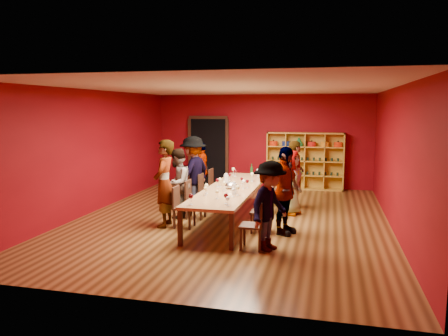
{
  "coord_description": "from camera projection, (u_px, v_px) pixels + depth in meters",
  "views": [
    {
      "loc": [
        2.17,
        -9.62,
        2.54
      ],
      "look_at": [
        -0.26,
        0.29,
        1.15
      ],
      "focal_mm": 35.0,
      "sensor_mm": 36.0,
      "label": 1
    }
  ],
  "objects": [
    {
      "name": "wine_glass_8",
      "position": [
        205.0,
        189.0,
        9.04
      ],
      "size": [
        0.08,
        0.08,
        0.19
      ],
      "color": "white",
      "rests_on": "tasting_table"
    },
    {
      "name": "shelving_unit",
      "position": [
        305.0,
        158.0,
        13.8
      ],
      "size": [
        2.4,
        0.4,
        1.8
      ],
      "color": "gold",
      "rests_on": "ground"
    },
    {
      "name": "person_right_4",
      "position": [
        296.0,
        174.0,
        11.18
      ],
      "size": [
        0.54,
        0.69,
        1.73
      ],
      "primitive_type": "imported",
      "rotation": [
        0.0,
        0.0,
        1.7
      ],
      "color": "#151B3A",
      "rests_on": "ground"
    },
    {
      "name": "wine_glass_10",
      "position": [
        220.0,
        180.0,
        10.07
      ],
      "size": [
        0.08,
        0.08,
        0.21
      ],
      "color": "white",
      "rests_on": "tasting_table"
    },
    {
      "name": "person_right_3",
      "position": [
        291.0,
        182.0,
        10.49
      ],
      "size": [
        0.65,
        0.86,
        1.56
      ],
      "primitive_type": "imported",
      "rotation": [
        0.0,
        0.0,
        1.22
      ],
      "color": "#5470AD",
      "rests_on": "ground"
    },
    {
      "name": "wine_glass_20",
      "position": [
        247.0,
        182.0,
        9.94
      ],
      "size": [
        0.08,
        0.08,
        0.19
      ],
      "color": "white",
      "rests_on": "tasting_table"
    },
    {
      "name": "carafe_a",
      "position": [
        226.0,
        180.0,
        10.26
      ],
      "size": [
        0.14,
        0.14,
        0.29
      ],
      "color": "white",
      "rests_on": "tasting_table"
    },
    {
      "name": "wine_bottle",
      "position": [
        252.0,
        171.0,
        11.7
      ],
      "size": [
        0.1,
        0.1,
        0.33
      ],
      "color": "#123317",
      "rests_on": "tasting_table"
    },
    {
      "name": "chair_person_right_3",
      "position": [
        276.0,
        193.0,
        10.61
      ],
      "size": [
        0.42,
        0.42,
        0.89
      ],
      "color": "black",
      "rests_on": "ground"
    },
    {
      "name": "wine_glass_15",
      "position": [
        252.0,
        175.0,
        10.77
      ],
      "size": [
        0.09,
        0.09,
        0.22
      ],
      "color": "white",
      "rests_on": "tasting_table"
    },
    {
      "name": "person_right_1",
      "position": [
        284.0,
        191.0,
        8.81
      ],
      "size": [
        0.85,
        1.15,
        1.79
      ],
      "primitive_type": "imported",
      "rotation": [
        0.0,
        0.0,
        1.17
      ],
      "color": "#4A494E",
      "rests_on": "ground"
    },
    {
      "name": "wine_glass_13",
      "position": [
        224.0,
        184.0,
        9.61
      ],
      "size": [
        0.08,
        0.08,
        0.21
      ],
      "color": "white",
      "rests_on": "tasting_table"
    },
    {
      "name": "tasting_table",
      "position": [
        232.0,
        189.0,
        10.02
      ],
      "size": [
        1.1,
        4.5,
        0.75
      ],
      "color": "#A47444",
      "rests_on": "ground"
    },
    {
      "name": "wine_glass_7",
      "position": [
        258.0,
        171.0,
        11.62
      ],
      "size": [
        0.08,
        0.08,
        0.2
      ],
      "color": "white",
      "rests_on": "tasting_table"
    },
    {
      "name": "person_left_3",
      "position": [
        193.0,
        172.0,
        11.17
      ],
      "size": [
        0.78,
        1.28,
        1.85
      ],
      "primitive_type": "imported",
      "rotation": [
        0.0,
        0.0,
        -1.83
      ],
      "color": "#4F4E53",
      "rests_on": "ground"
    },
    {
      "name": "chair_person_left_3",
      "position": [
        205.0,
        189.0,
        11.15
      ],
      "size": [
        0.42,
        0.42,
        0.89
      ],
      "color": "black",
      "rests_on": "ground"
    },
    {
      "name": "wine_glass_9",
      "position": [
        235.0,
        171.0,
        11.6
      ],
      "size": [
        0.08,
        0.08,
        0.19
      ],
      "color": "white",
      "rests_on": "tasting_table"
    },
    {
      "name": "wine_glass_18",
      "position": [
        217.0,
        192.0,
        8.72
      ],
      "size": [
        0.07,
        0.07,
        0.18
      ],
      "color": "white",
      "rests_on": "tasting_table"
    },
    {
      "name": "wine_glass_17",
      "position": [
        226.0,
        175.0,
        10.87
      ],
      "size": [
        0.08,
        0.08,
        0.2
      ],
      "color": "white",
      "rests_on": "tasting_table"
    },
    {
      "name": "carafe_b",
      "position": [
        234.0,
        189.0,
        9.17
      ],
      "size": [
        0.11,
        0.11,
        0.27
      ],
      "color": "white",
      "rests_on": "tasting_table"
    },
    {
      "name": "wine_glass_21",
      "position": [
        233.0,
        190.0,
        8.91
      ],
      "size": [
        0.08,
        0.08,
        0.19
      ],
      "color": "white",
      "rests_on": "tasting_table"
    },
    {
      "name": "chair_person_right_1",
      "position": [
        265.0,
        209.0,
        8.95
      ],
      "size": [
        0.42,
        0.42,
        0.89
      ],
      "color": "black",
      "rests_on": "ground"
    },
    {
      "name": "wine_glass_1",
      "position": [
        228.0,
        199.0,
        8.09
      ],
      "size": [
        0.07,
        0.07,
        0.18
      ],
      "color": "white",
      "rests_on": "tasting_table"
    },
    {
      "name": "doorway",
      "position": [
        209.0,
        151.0,
        14.65
      ],
      "size": [
        1.4,
        0.17,
        2.3
      ],
      "color": "black",
      "rests_on": "ground"
    },
    {
      "name": "wine_glass_0",
      "position": [
        242.0,
        179.0,
        10.37
      ],
      "size": [
        0.07,
        0.07,
        0.18
      ],
      "color": "white",
      "rests_on": "tasting_table"
    },
    {
      "name": "wine_glass_16",
      "position": [
        252.0,
        175.0,
        10.88
      ],
      "size": [
        0.09,
        0.09,
        0.22
      ],
      "color": "white",
      "rests_on": "tasting_table"
    },
    {
      "name": "wine_glass_14",
      "position": [
        233.0,
        170.0,
        11.79
      ],
      "size": [
        0.09,
        0.09,
        0.22
      ],
      "color": "white",
      "rests_on": "tasting_table"
    },
    {
      "name": "chair_person_left_1",
      "position": [
        181.0,
        205.0,
        9.36
      ],
      "size": [
        0.42,
        0.42,
        0.89
      ],
      "color": "black",
      "rests_on": "ground"
    },
    {
      "name": "wine_glass_2",
      "position": [
        217.0,
        181.0,
        10.03
      ],
      "size": [
        0.08,
        0.08,
        0.2
      ],
      "color": "white",
      "rests_on": "tasting_table"
    },
    {
      "name": "wine_glass_4",
      "position": [
        191.0,
        197.0,
        8.16
      ],
      "size": [
        0.08,
        0.08,
        0.21
      ],
      "color": "white",
      "rests_on": "tasting_table"
    },
    {
      "name": "wine_glass_19",
      "position": [
        238.0,
        188.0,
        9.05
      ],
      "size": [
        0.09,
        0.09,
        0.22
      ],
      "color": "white",
      "rests_on": "tasting_table"
    },
    {
      "name": "room_shell",
      "position": [
        232.0,
        155.0,
        9.91
      ],
      "size": [
        7.1,
        9.1,
        3.04
      ],
      "color": "#4D2F14",
      "rests_on": "ground"
    },
    {
      "name": "wine_glass_5",
      "position": [
        259.0,
        170.0,
        11.81
      ],
      "size": [
        0.08,
        0.08,
        0.21
      ],
      "color": "white",
      "rests_on": "tasting_table"
    },
    {
      "name": "wine_glass_6",
      "position": [
        244.0,
        182.0,
        9.85
      ],
      "size": [
        0.08,
        0.08,
        0.2
      ],
      "color": "white",
      "rests_on": "tasting_table"
    },
    {
      "name": "chair_person_right_0",
      "position": [
        256.0,
        222.0,
        7.9
      ],
      "size": [
        0.42,
        0.42,
        0.89
      ],
      "color": "black",
      "rests_on": "ground"
    },
    {
      "name": "wine_glass_11",
      "position": [
        229.0,
        175.0,
        10.9
      ],
      "size": [
        0.08,
        0.08,
        0.19
      ],
      "color": "white",
      "rests_on": "tasting_table"
    },
    {
      "name": "wine_glass_3",
      "position": [
        206.0,
        186.0,
        9.25
      ],
      "size": [
        0.09,
        0.09,
        0.22
      ],
      "color": "white",
      "rests_on": "tasting_table"
    },
    {
      "name": "chair_person_left_4",
      "position": [
        215.0,
        183.0,
        12.08
      ],
      "size": [
        0.42,
        0.42,
        0.89
      ],
      "color": "black",
      "rests_on": "ground"
    },
    {
      "name": "person_left_4",
      "position": [
        201.0,
        171.0,
        12.13
      ],
      "size": [
        0.45,
        0.96,
        1.63
      ],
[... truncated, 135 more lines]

